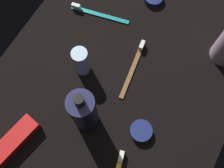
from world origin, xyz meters
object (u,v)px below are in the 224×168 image
object	(u,v)px
toothbrush_teal	(96,13)
cream_tin_right	(141,131)
lotion_bottle	(84,112)
toothpaste_box_red	(8,147)
deodorant_stick	(81,61)
toothbrush_brown	(134,65)

from	to	relation	value
toothbrush_teal	cream_tin_right	world-z (taller)	toothbrush_teal
lotion_bottle	cream_tin_right	world-z (taller)	lotion_bottle
toothpaste_box_red	cream_tin_right	size ratio (longest dim) A/B	3.08
deodorant_stick	toothbrush_teal	distance (cm)	18.46
toothpaste_box_red	deodorant_stick	bearing A→B (deg)	1.79
toothpaste_box_red	lotion_bottle	bearing A→B (deg)	-28.61
deodorant_stick	toothbrush_brown	size ratio (longest dim) A/B	0.53
lotion_bottle	toothpaste_box_red	distance (cm)	21.44
lotion_bottle	toothbrush_brown	world-z (taller)	lotion_bottle
toothbrush_teal	cream_tin_right	xyz separation A→B (cm)	(-24.94, -27.65, 0.39)
deodorant_stick	toothpaste_box_red	xyz separation A→B (cm)	(-27.35, 4.77, -3.20)
deodorant_stick	cream_tin_right	size ratio (longest dim) A/B	1.68
lotion_bottle	deodorant_stick	xyz separation A→B (cm)	(11.86, 8.37, -3.66)
toothbrush_brown	toothbrush_teal	xyz separation A→B (cm)	(9.62, 17.65, 0.00)
toothbrush_brown	toothbrush_teal	bearing A→B (deg)	61.43
toothpaste_box_red	cream_tin_right	distance (cm)	33.17
lotion_bottle	toothbrush_brown	xyz separation A→B (cm)	(19.33, -3.69, -7.85)
deodorant_stick	toothpaste_box_red	world-z (taller)	deodorant_stick
lotion_bottle	toothbrush_brown	size ratio (longest dim) A/B	1.07
deodorant_stick	toothpaste_box_red	distance (cm)	27.95
lotion_bottle	deodorant_stick	distance (cm)	14.97
toothbrush_teal	cream_tin_right	distance (cm)	37.24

